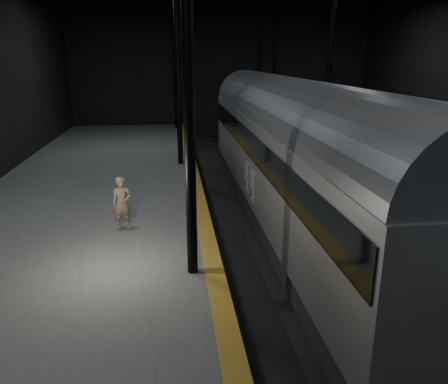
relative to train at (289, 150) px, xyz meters
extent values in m
plane|color=black|center=(0.00, -1.09, -3.04)|extent=(44.00, 44.00, 0.00)
cube|color=#4C4B49|center=(-7.50, -1.09, -2.54)|extent=(9.00, 43.80, 1.00)
cube|color=olive|center=(-3.25, -1.09, -2.03)|extent=(0.50, 43.80, 0.01)
cube|color=#3F3328|center=(-0.72, -1.09, -2.87)|extent=(0.08, 43.00, 0.14)
cube|color=#3F3328|center=(0.72, -1.09, -2.87)|extent=(0.08, 43.00, 0.14)
cube|color=black|center=(0.00, -1.09, -2.98)|extent=(2.40, 42.00, 0.12)
cylinder|color=black|center=(-3.80, -5.09, 2.96)|extent=(0.26, 0.26, 10.00)
cylinder|color=black|center=(-3.80, 6.91, 2.96)|extent=(0.26, 0.26, 10.00)
cylinder|color=black|center=(3.80, 6.91, 2.96)|extent=(0.26, 0.26, 10.00)
cylinder|color=black|center=(-3.80, 18.91, 2.96)|extent=(0.26, 0.26, 10.00)
cylinder|color=black|center=(3.80, 18.91, 2.96)|extent=(0.26, 0.26, 10.00)
cube|color=#919398|center=(0.00, 0.00, -0.44)|extent=(2.95, 20.35, 3.05)
cube|color=black|center=(0.00, 0.00, -2.35)|extent=(2.70, 19.95, 0.87)
cube|color=black|center=(0.00, 0.00, 0.27)|extent=(3.01, 20.05, 0.92)
cylinder|color=slate|center=(0.00, 0.00, 1.09)|extent=(2.89, 20.15, 2.89)
cube|color=black|center=(0.00, -7.12, -2.73)|extent=(1.83, 2.24, 0.36)
cube|color=black|center=(0.00, 7.12, -2.73)|extent=(1.83, 2.24, 0.36)
cube|color=silver|center=(-1.51, -1.02, -1.05)|extent=(0.04, 0.76, 1.07)
cube|color=silver|center=(-1.51, 0.20, -1.05)|extent=(0.04, 0.76, 1.07)
cylinder|color=maroon|center=(-1.53, -0.83, -1.30)|extent=(0.03, 0.26, 0.26)
cylinder|color=maroon|center=(-1.53, 0.39, -1.30)|extent=(0.03, 0.26, 0.26)
imported|color=#9E8661|center=(-5.85, -1.85, -1.19)|extent=(0.70, 0.56, 1.68)
camera|label=1|loc=(-4.21, -15.16, 3.20)|focal=35.00mm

